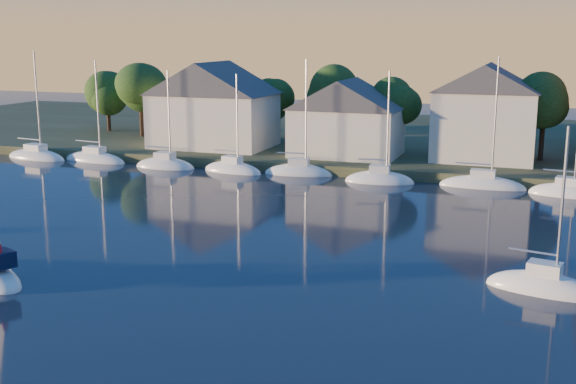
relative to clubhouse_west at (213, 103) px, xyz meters
The scene contains 8 objects.
shoreline_land 28.43m from the clubhouse_west, 37.69° to the left, with size 160.00×50.00×2.00m, color #303821.
wooden_dock 23.56m from the clubhouse_west, 15.26° to the right, with size 120.00×3.00×1.00m, color brown.
clubhouse_west is the anchor object (origin of this frame).
clubhouse_centre 16.05m from the clubhouse_west, ahead, with size 11.55×8.40×8.08m.
clubhouse_east 30.02m from the clubhouse_west, ahead, with size 10.50×8.40×9.80m.
tree_line 24.55m from the clubhouse_west, 11.77° to the left, with size 93.40×5.40×8.90m.
moored_fleet 24.48m from the clubhouse_west, 22.25° to the right, with size 87.50×2.40×12.05m.
drifting_sailboat_right 50.99m from the clubhouse_west, 44.32° to the right, with size 6.49×3.30×10.14m.
Camera 1 is at (13.58, -16.84, 13.60)m, focal length 45.00 mm.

